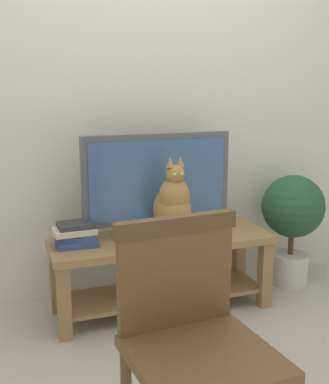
# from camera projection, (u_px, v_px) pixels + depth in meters

# --- Properties ---
(ground_plane) EXTENTS (12.00, 12.00, 0.00)m
(ground_plane) POSITION_uv_depth(u_px,v_px,m) (195.00, 357.00, 2.50)
(ground_plane) COLOR #ADA393
(back_wall) EXTENTS (7.00, 0.12, 2.80)m
(back_wall) POSITION_uv_depth(u_px,v_px,m) (138.00, 76.00, 3.10)
(back_wall) COLOR beige
(back_wall) RESTS_ON ground
(tv_stand) EXTENTS (1.32, 0.44, 0.46)m
(tv_stand) POSITION_uv_depth(u_px,v_px,m) (162.00, 260.00, 2.96)
(tv_stand) COLOR olive
(tv_stand) RESTS_ON ground
(tv) EXTENTS (0.91, 0.20, 0.61)m
(tv) POSITION_uv_depth(u_px,v_px,m) (157.00, 183.00, 2.93)
(tv) COLOR #4C4C51
(tv) RESTS_ON tv_stand
(media_box) EXTENTS (0.37, 0.27, 0.06)m
(media_box) POSITION_uv_depth(u_px,v_px,m) (172.00, 236.00, 2.86)
(media_box) COLOR #ADADB2
(media_box) RESTS_ON tv_stand
(cat) EXTENTS (0.21, 0.36, 0.44)m
(cat) POSITION_uv_depth(u_px,v_px,m) (173.00, 204.00, 2.80)
(cat) COLOR olive
(cat) RESTS_ON media_box
(wooden_chair) EXTENTS (0.50, 0.50, 0.91)m
(wooden_chair) POSITION_uv_depth(u_px,v_px,m) (192.00, 329.00, 1.67)
(wooden_chair) COLOR brown
(wooden_chair) RESTS_ON ground
(book_stack) EXTENTS (0.25, 0.18, 0.13)m
(book_stack) POSITION_uv_depth(u_px,v_px,m) (76.00, 235.00, 2.76)
(book_stack) COLOR #33477A
(book_stack) RESTS_ON tv_stand
(potted_plant) EXTENTS (0.42, 0.42, 0.76)m
(potted_plant) POSITION_uv_depth(u_px,v_px,m) (292.00, 216.00, 3.31)
(potted_plant) COLOR beige
(potted_plant) RESTS_ON ground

